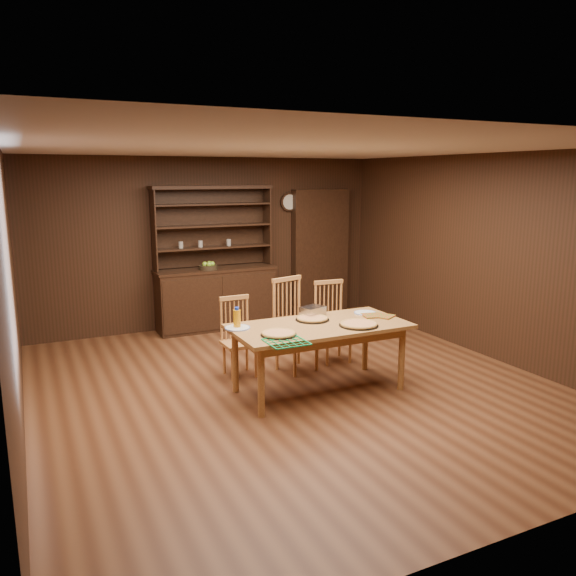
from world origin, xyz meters
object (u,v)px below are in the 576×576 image
china_hutch (216,290)px  dining_table (319,332)px  chair_center (292,321)px  chair_right (331,318)px  chair_left (237,334)px  juice_bottle (237,319)px

china_hutch → dining_table: 2.98m
china_hutch → chair_center: (0.24, -2.19, 0.00)m
dining_table → chair_right: 1.10m
china_hutch → chair_right: 2.26m
china_hutch → chair_right: china_hutch is taller
dining_table → chair_right: bearing=53.2°
dining_table → chair_center: (0.06, 0.78, -0.07)m
chair_left → juice_bottle: 0.77m
dining_table → chair_right: size_ratio=1.86×
chair_center → juice_bottle: 1.09m
dining_table → juice_bottle: 0.90m
chair_center → juice_bottle: (-0.91, -0.54, 0.26)m
dining_table → chair_center: bearing=85.8°
china_hutch → juice_bottle: size_ratio=9.68×
china_hutch → chair_right: bearing=-68.1°
chair_left → juice_bottle: juice_bottle is taller
chair_left → juice_bottle: size_ratio=4.16×
dining_table → chair_center: size_ratio=1.69×
china_hutch → juice_bottle: china_hutch is taller
china_hutch → juice_bottle: (-0.66, -2.73, 0.26)m
chair_right → chair_center: bearing=-167.1°
chair_right → china_hutch: bearing=115.9°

